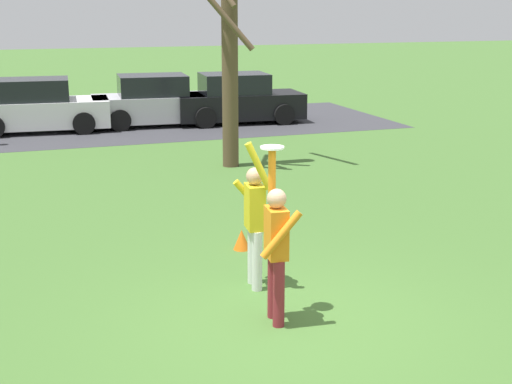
{
  "coord_description": "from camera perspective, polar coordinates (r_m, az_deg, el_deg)",
  "views": [
    {
      "loc": [
        -2.96,
        -7.31,
        3.68
      ],
      "look_at": [
        -0.09,
        1.02,
        1.38
      ],
      "focal_mm": 50.07,
      "sensor_mm": 36.0,
      "label": 1
    }
  ],
  "objects": [
    {
      "name": "field_cone_orange",
      "position": [
        11.14,
        -1.15,
        -3.81
      ],
      "size": [
        0.26,
        0.26,
        0.32
      ],
      "primitive_type": "cone",
      "color": "orange",
      "rests_on": "ground_plane"
    },
    {
      "name": "parked_car_white",
      "position": [
        22.61,
        -17.05,
        6.47
      ],
      "size": [
        4.22,
        2.27,
        1.59
      ],
      "rotation": [
        0.0,
        0.0,
        -0.07
      ],
      "color": "white",
      "rests_on": "ground_plane"
    },
    {
      "name": "parking_strip",
      "position": [
        23.15,
        -8.54,
        5.32
      ],
      "size": [
        15.57,
        6.4,
        0.01
      ],
      "primitive_type": "cube",
      "color": "#38383D",
      "rests_on": "ground_plane"
    },
    {
      "name": "person_catcher",
      "position": [
        8.38,
        1.63,
        -4.18
      ],
      "size": [
        0.49,
        0.56,
        2.08
      ],
      "rotation": [
        0.0,
        0.0,
        1.46
      ],
      "color": "maroon",
      "rests_on": "ground_plane"
    },
    {
      "name": "bare_tree_tall",
      "position": [
        16.57,
        -2.17,
        13.16
      ],
      "size": [
        1.93,
        1.9,
        6.43
      ],
      "color": "brown",
      "rests_on": "ground_plane"
    },
    {
      "name": "person_defender",
      "position": [
        9.44,
        -0.1,
        -2.01
      ],
      "size": [
        0.49,
        0.58,
        2.04
      ],
      "rotation": [
        0.0,
        0.0,
        4.6
      ],
      "color": "silver",
      "rests_on": "ground_plane"
    },
    {
      "name": "ground_plane",
      "position": [
        8.7,
        2.81,
        -10.43
      ],
      "size": [
        120.0,
        120.0,
        0.0
      ],
      "primitive_type": "plane",
      "color": "#426B2D"
    },
    {
      "name": "parked_car_black",
      "position": [
        23.37,
        -1.49,
        7.35
      ],
      "size": [
        4.22,
        2.27,
        1.59
      ],
      "rotation": [
        0.0,
        0.0,
        -0.07
      ],
      "color": "black",
      "rests_on": "ground_plane"
    },
    {
      "name": "frisbee_disc",
      "position": [
        8.3,
        1.3,
        3.58
      ],
      "size": [
        0.28,
        0.28,
        0.02
      ],
      "primitive_type": "cylinder",
      "color": "white",
      "rests_on": "person_catcher"
    },
    {
      "name": "parked_car_silver",
      "position": [
        23.06,
        -7.95,
        7.12
      ],
      "size": [
        4.22,
        2.27,
        1.59
      ],
      "rotation": [
        0.0,
        0.0,
        -0.07
      ],
      "color": "#BCBCC1",
      "rests_on": "ground_plane"
    }
  ]
}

